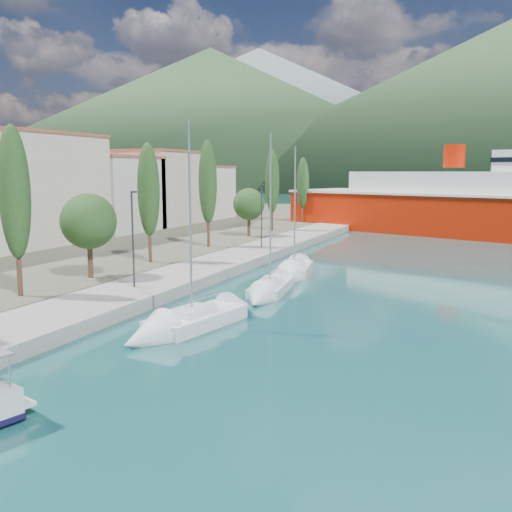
% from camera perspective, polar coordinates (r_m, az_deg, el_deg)
% --- Properties ---
extents(ground, '(1400.00, 1400.00, 0.00)m').
position_cam_1_polar(ground, '(135.11, 17.72, 4.61)').
color(ground, '#195050').
extents(quay, '(5.00, 88.00, 0.80)m').
position_cam_1_polar(quay, '(46.07, -4.56, -1.17)').
color(quay, gray).
rests_on(quay, ground).
extents(town_buildings, '(9.20, 69.20, 11.30)m').
position_cam_1_polar(town_buildings, '(67.52, -17.91, 5.91)').
color(town_buildings, beige).
rests_on(town_buildings, land_strip).
extents(tree_row, '(3.86, 65.16, 10.43)m').
position_cam_1_polar(tree_row, '(52.22, -7.08, 5.93)').
color(tree_row, '#47301E').
rests_on(tree_row, land_strip).
extents(lamp_posts, '(0.15, 46.71, 6.06)m').
position_cam_1_polar(lamp_posts, '(35.71, -13.22, 1.82)').
color(lamp_posts, '#2D2D33').
rests_on(lamp_posts, quay).
extents(sailboat_near, '(3.92, 8.38, 11.59)m').
position_cam_1_polar(sailboat_near, '(28.87, -8.48, -7.22)').
color(sailboat_near, silver).
rests_on(sailboat_near, ground).
extents(sailboat_mid, '(3.22, 8.11, 11.36)m').
position_cam_1_polar(sailboat_mid, '(36.82, 0.89, -3.76)').
color(sailboat_mid, silver).
rests_on(sailboat_mid, ground).
extents(sailboat_far, '(3.72, 7.73, 10.90)m').
position_cam_1_polar(sailboat_far, '(43.65, 3.56, -1.81)').
color(sailboat_far, silver).
rests_on(sailboat_far, ground).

